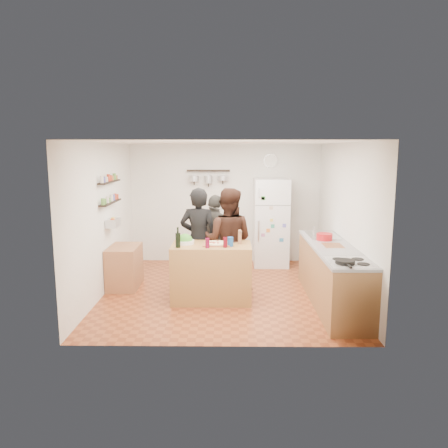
{
  "coord_description": "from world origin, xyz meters",
  "views": [
    {
      "loc": [
        0.09,
        -7.13,
        2.39
      ],
      "look_at": [
        0.0,
        0.1,
        1.15
      ],
      "focal_mm": 35.0,
      "sensor_mm": 36.0,
      "label": 1
    }
  ],
  "objects_px": {
    "side_table": "(125,267)",
    "person_back": "(216,238)",
    "prep_island": "(212,272)",
    "salad_bowl": "(185,242)",
    "counter_run": "(332,276)",
    "skillet": "(345,262)",
    "pepper_mill": "(240,238)",
    "red_bowl": "(324,237)",
    "fridge": "(271,222)",
    "salt_canister": "(230,242)",
    "person_left": "(199,239)",
    "person_center": "(228,241)",
    "wine_bottle": "(178,240)",
    "wall_clock": "(271,161)"
  },
  "relations": [
    {
      "from": "prep_island",
      "to": "fridge",
      "type": "bearing_deg",
      "value": 62.18
    },
    {
      "from": "prep_island",
      "to": "counter_run",
      "type": "bearing_deg",
      "value": -4.05
    },
    {
      "from": "pepper_mill",
      "to": "person_back",
      "type": "height_order",
      "value": "person_back"
    },
    {
      "from": "salt_canister",
      "to": "wall_clock",
      "type": "height_order",
      "value": "wall_clock"
    },
    {
      "from": "person_left",
      "to": "skillet",
      "type": "relative_size",
      "value": 6.97
    },
    {
      "from": "person_left",
      "to": "person_center",
      "type": "xyz_separation_m",
      "value": [
        0.49,
        -0.09,
        -0.0
      ]
    },
    {
      "from": "wine_bottle",
      "to": "red_bowl",
      "type": "distance_m",
      "value": 2.4
    },
    {
      "from": "side_table",
      "to": "person_back",
      "type": "bearing_deg",
      "value": 15.4
    },
    {
      "from": "fridge",
      "to": "counter_run",
      "type": "bearing_deg",
      "value": -71.94
    },
    {
      "from": "salad_bowl",
      "to": "person_left",
      "type": "bearing_deg",
      "value": 68.09
    },
    {
      "from": "person_center",
      "to": "counter_run",
      "type": "relative_size",
      "value": 0.67
    },
    {
      "from": "counter_run",
      "to": "skillet",
      "type": "xyz_separation_m",
      "value": [
        -0.1,
        -1.05,
        0.49
      ]
    },
    {
      "from": "wine_bottle",
      "to": "wall_clock",
      "type": "distance_m",
      "value": 3.37
    },
    {
      "from": "wine_bottle",
      "to": "skillet",
      "type": "xyz_separation_m",
      "value": [
        2.29,
        -0.96,
        -0.08
      ]
    },
    {
      "from": "person_left",
      "to": "wall_clock",
      "type": "height_order",
      "value": "wall_clock"
    },
    {
      "from": "fridge",
      "to": "person_back",
      "type": "bearing_deg",
      "value": -135.55
    },
    {
      "from": "fridge",
      "to": "wine_bottle",
      "type": "bearing_deg",
      "value": -124.55
    },
    {
      "from": "wine_bottle",
      "to": "person_back",
      "type": "bearing_deg",
      "value": 67.7
    },
    {
      "from": "counter_run",
      "to": "side_table",
      "type": "xyz_separation_m",
      "value": [
        -3.44,
        0.77,
        -0.09
      ]
    },
    {
      "from": "person_center",
      "to": "person_back",
      "type": "distance_m",
      "value": 0.7
    },
    {
      "from": "person_back",
      "to": "side_table",
      "type": "relative_size",
      "value": 1.98
    },
    {
      "from": "person_center",
      "to": "side_table",
      "type": "relative_size",
      "value": 2.21
    },
    {
      "from": "wine_bottle",
      "to": "person_left",
      "type": "distance_m",
      "value": 0.79
    },
    {
      "from": "prep_island",
      "to": "person_back",
      "type": "distance_m",
      "value": 1.13
    },
    {
      "from": "person_left",
      "to": "salad_bowl",
      "type": "bearing_deg",
      "value": 76.32
    },
    {
      "from": "red_bowl",
      "to": "fridge",
      "type": "distance_m",
      "value": 1.98
    },
    {
      "from": "person_left",
      "to": "red_bowl",
      "type": "xyz_separation_m",
      "value": [
        2.08,
        -0.19,
        0.09
      ]
    },
    {
      "from": "pepper_mill",
      "to": "red_bowl",
      "type": "relative_size",
      "value": 0.71
    },
    {
      "from": "salad_bowl",
      "to": "fridge",
      "type": "relative_size",
      "value": 0.16
    },
    {
      "from": "prep_island",
      "to": "wine_bottle",
      "type": "distance_m",
      "value": 0.79
    },
    {
      "from": "pepper_mill",
      "to": "red_bowl",
      "type": "height_order",
      "value": "pepper_mill"
    },
    {
      "from": "prep_island",
      "to": "person_center",
      "type": "xyz_separation_m",
      "value": [
        0.26,
        0.42,
        0.43
      ]
    },
    {
      "from": "person_center",
      "to": "fridge",
      "type": "xyz_separation_m",
      "value": [
        0.88,
        1.74,
        0.02
      ]
    },
    {
      "from": "counter_run",
      "to": "fridge",
      "type": "distance_m",
      "value": 2.46
    },
    {
      "from": "prep_island",
      "to": "salt_canister",
      "type": "distance_m",
      "value": 0.62
    },
    {
      "from": "salad_bowl",
      "to": "wall_clock",
      "type": "height_order",
      "value": "wall_clock"
    },
    {
      "from": "counter_run",
      "to": "skillet",
      "type": "distance_m",
      "value": 1.16
    },
    {
      "from": "person_back",
      "to": "skillet",
      "type": "xyz_separation_m",
      "value": [
        1.76,
        -2.26,
        0.15
      ]
    },
    {
      "from": "prep_island",
      "to": "side_table",
      "type": "xyz_separation_m",
      "value": [
        -1.55,
        0.64,
        -0.09
      ]
    },
    {
      "from": "red_bowl",
      "to": "side_table",
      "type": "distance_m",
      "value": 3.46
    },
    {
      "from": "salad_bowl",
      "to": "counter_run",
      "type": "bearing_deg",
      "value": -4.55
    },
    {
      "from": "prep_island",
      "to": "person_center",
      "type": "relative_size",
      "value": 0.71
    },
    {
      "from": "wall_clock",
      "to": "salt_canister",
      "type": "bearing_deg",
      "value": -107.86
    },
    {
      "from": "red_bowl",
      "to": "fridge",
      "type": "height_order",
      "value": "fridge"
    },
    {
      "from": "person_left",
      "to": "wall_clock",
      "type": "bearing_deg",
      "value": -116.52
    },
    {
      "from": "wine_bottle",
      "to": "fridge",
      "type": "bearing_deg",
      "value": 55.45
    },
    {
      "from": "salt_canister",
      "to": "person_back",
      "type": "distance_m",
      "value": 1.24
    },
    {
      "from": "person_left",
      "to": "red_bowl",
      "type": "distance_m",
      "value": 2.09
    },
    {
      "from": "person_back",
      "to": "wall_clock",
      "type": "height_order",
      "value": "wall_clock"
    },
    {
      "from": "prep_island",
      "to": "salad_bowl",
      "type": "height_order",
      "value": "salad_bowl"
    }
  ]
}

